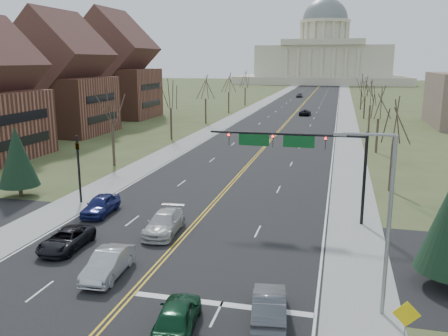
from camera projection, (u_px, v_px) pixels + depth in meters
The scene contains 35 objects.
ground at pixel (140, 285), 26.64m from camera, with size 600.00×600.00×0.00m, color #414E27.
road at pixel (301, 106), 130.81m from camera, with size 20.00×380.00×0.01m, color black.
cross_road at pixel (175, 245), 32.32m from camera, with size 120.00×14.00×0.01m, color black.
sidewalk_left at pixel (259, 105), 133.59m from camera, with size 4.00×380.00×0.03m, color gray.
sidewalk_right at pixel (346, 107), 128.03m from camera, with size 4.00×380.00×0.03m, color gray.
center_line at pixel (301, 106), 130.81m from camera, with size 0.42×380.00×0.01m, color gold.
edge_line_left at pixel (266, 105), 133.08m from camera, with size 0.15×380.00×0.01m, color silver.
edge_line_right at pixel (338, 107), 128.54m from camera, with size 0.15×380.00×0.01m, color silver.
stop_bar at pixel (221, 304), 24.53m from camera, with size 9.50×0.50×0.01m, color silver.
capitol at pixel (323, 57), 260.16m from camera, with size 90.00×60.00×50.00m.
signal_mast at pixel (298, 148), 36.42m from camera, with size 12.12×0.44×7.20m.
signal_left at pixel (78, 162), 41.27m from camera, with size 0.32×0.36×6.00m.
street_light at pixel (384, 214), 22.53m from camera, with size 2.90×0.25×9.07m.
warn_sign at pixel (406, 320), 19.26m from camera, with size 1.13×0.07×2.87m.
tree_r_0 at pixel (395, 124), 44.32m from camera, with size 3.74×3.74×8.50m.
tree_l_0 at pixel (111, 108), 55.21m from camera, with size 3.96×3.96×9.00m.
tree_r_1 at pixel (379, 105), 63.26m from camera, with size 3.74×3.74×8.50m.
tree_l_1 at pixel (170, 96), 74.15m from camera, with size 3.96×3.96×9.00m.
tree_r_2 at pixel (371, 94), 82.20m from camera, with size 3.74×3.74×8.50m.
tree_l_2 at pixel (206, 88), 93.09m from camera, with size 3.96×3.96×9.00m.
tree_r_3 at pixel (366, 88), 101.14m from camera, with size 3.74×3.74×8.50m.
tree_l_3 at pixel (229, 84), 112.03m from camera, with size 3.96×3.96×9.00m.
tree_r_4 at pixel (362, 84), 120.08m from camera, with size 3.74×3.74×8.50m.
tree_l_4 at pixel (245, 80), 130.97m from camera, with size 3.96×3.96×9.00m.
conifer_l at pixel (17, 157), 43.24m from camera, with size 3.64×3.64×6.50m.
bldg_left_mid at pixel (60, 83), 80.44m from camera, with size 15.10×14.28×20.75m.
bldg_left_far at pixel (114, 73), 103.41m from camera, with size 17.10×14.28×23.25m.
car_nb_inner_lead at pixel (177, 315), 21.98m from camera, with size 1.81×4.51×1.54m, color #0C351D.
car_nb_outer_lead at pixel (269, 306), 22.89m from camera, with size 1.59×4.57×1.51m, color #484B50.
car_sb_inner_lead at pixel (108, 264), 27.58m from camera, with size 1.63×4.67×1.54m, color #A8ABB0.
car_sb_outer_lead at pixel (66, 239), 31.59m from camera, with size 2.20×4.78×1.33m, color black.
car_sb_inner_second at pixel (164, 223), 34.46m from camera, with size 2.15×5.30×1.54m, color #B2B2B2.
car_sb_outer_second at pixel (101, 205), 38.69m from camera, with size 1.88×4.68×1.59m, color navy.
car_far_nb at pixel (305, 112), 108.43m from camera, with size 2.24×4.85×1.35m, color black.
car_far_sb at pixel (299, 95), 161.42m from camera, with size 1.87×4.66×1.59m, color #45484C.
Camera 1 is at (10.44, -22.68, 12.35)m, focal length 38.00 mm.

